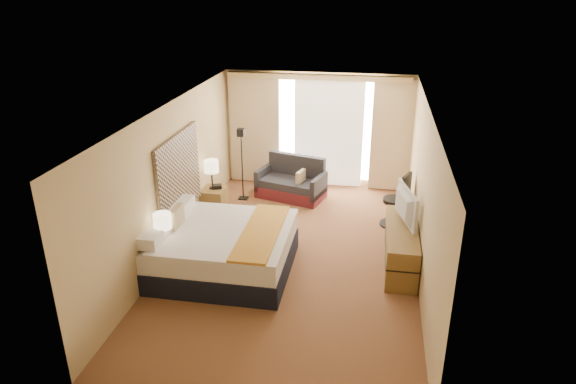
% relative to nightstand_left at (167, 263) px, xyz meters
% --- Properties ---
extents(floor, '(4.20, 7.00, 0.02)m').
position_rel_nightstand_left_xyz_m(floor, '(1.87, 1.05, -0.28)').
color(floor, '#5B1A1A').
rests_on(floor, ground).
extents(ceiling, '(4.20, 7.00, 0.02)m').
position_rel_nightstand_left_xyz_m(ceiling, '(1.87, 1.05, 2.33)').
color(ceiling, white).
rests_on(ceiling, wall_back).
extents(wall_back, '(4.20, 0.02, 2.60)m').
position_rel_nightstand_left_xyz_m(wall_back, '(1.87, 4.55, 1.02)').
color(wall_back, '#D3B581').
rests_on(wall_back, ground).
extents(wall_front, '(4.20, 0.02, 2.60)m').
position_rel_nightstand_left_xyz_m(wall_front, '(1.87, -2.45, 1.02)').
color(wall_front, '#D3B581').
rests_on(wall_front, ground).
extents(wall_left, '(0.02, 7.00, 2.60)m').
position_rel_nightstand_left_xyz_m(wall_left, '(-0.23, 1.05, 1.02)').
color(wall_left, '#D3B581').
rests_on(wall_left, ground).
extents(wall_right, '(0.02, 7.00, 2.60)m').
position_rel_nightstand_left_xyz_m(wall_right, '(3.97, 1.05, 1.02)').
color(wall_right, '#D3B581').
rests_on(wall_right, ground).
extents(headboard, '(0.06, 1.85, 1.50)m').
position_rel_nightstand_left_xyz_m(headboard, '(-0.19, 1.25, 1.01)').
color(headboard, black).
rests_on(headboard, wall_left).
extents(nightstand_left, '(0.45, 0.52, 0.55)m').
position_rel_nightstand_left_xyz_m(nightstand_left, '(0.00, 0.00, 0.00)').
color(nightstand_left, olive).
rests_on(nightstand_left, floor).
extents(nightstand_right, '(0.45, 0.52, 0.55)m').
position_rel_nightstand_left_xyz_m(nightstand_right, '(0.00, 2.50, 0.00)').
color(nightstand_right, olive).
rests_on(nightstand_right, floor).
extents(media_dresser, '(0.50, 1.80, 0.70)m').
position_rel_nightstand_left_xyz_m(media_dresser, '(3.70, 1.05, 0.07)').
color(media_dresser, olive).
rests_on(media_dresser, floor).
extents(window, '(2.30, 0.02, 2.30)m').
position_rel_nightstand_left_xyz_m(window, '(2.12, 4.52, 1.04)').
color(window, silver).
rests_on(window, wall_back).
extents(curtains, '(4.12, 0.19, 2.56)m').
position_rel_nightstand_left_xyz_m(curtains, '(1.87, 4.44, 1.13)').
color(curtains, beige).
rests_on(curtains, floor).
extents(bed, '(2.19, 2.00, 1.06)m').
position_rel_nightstand_left_xyz_m(bed, '(0.81, 0.40, 0.11)').
color(bed, black).
rests_on(bed, floor).
extents(loveseat, '(1.59, 1.14, 0.90)m').
position_rel_nightstand_left_xyz_m(loveseat, '(1.42, 3.65, 0.02)').
color(loveseat, '#5B1A1F').
rests_on(loveseat, floor).
extents(floor_lamp, '(0.20, 0.20, 1.59)m').
position_rel_nightstand_left_xyz_m(floor_lamp, '(0.38, 3.35, 0.85)').
color(floor_lamp, black).
rests_on(floor_lamp, floor).
extents(desk_chair, '(0.55, 0.55, 1.09)m').
position_rel_nightstand_left_xyz_m(desk_chair, '(3.67, 2.57, 0.21)').
color(desk_chair, black).
rests_on(desk_chair, floor).
extents(lamp_left, '(0.28, 0.28, 0.59)m').
position_rel_nightstand_left_xyz_m(lamp_left, '(-0.00, -0.00, 0.73)').
color(lamp_left, black).
rests_on(lamp_left, nightstand_left).
extents(lamp_right, '(0.29, 0.29, 0.61)m').
position_rel_nightstand_left_xyz_m(lamp_right, '(-0.02, 2.50, 0.74)').
color(lamp_right, black).
rests_on(lamp_right, nightstand_right).
extents(tissue_box, '(0.15, 0.15, 0.12)m').
position_rel_nightstand_left_xyz_m(tissue_box, '(0.02, -0.08, 0.33)').
color(tissue_box, '#7FACC4').
rests_on(tissue_box, nightstand_left).
extents(telephone, '(0.23, 0.21, 0.08)m').
position_rel_nightstand_left_xyz_m(telephone, '(0.06, 2.53, 0.31)').
color(telephone, black).
rests_on(telephone, nightstand_right).
extents(television, '(0.38, 1.03, 0.59)m').
position_rel_nightstand_left_xyz_m(television, '(3.65, 1.28, 0.72)').
color(television, black).
rests_on(television, media_dresser).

